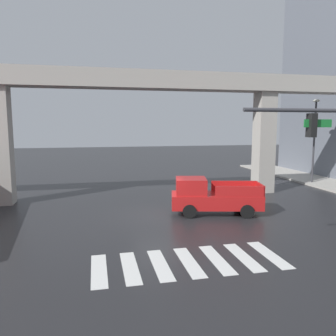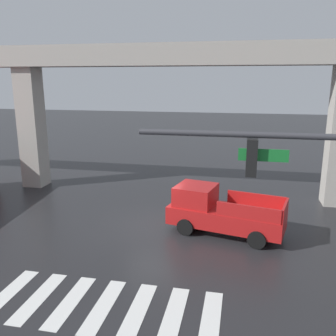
# 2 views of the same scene
# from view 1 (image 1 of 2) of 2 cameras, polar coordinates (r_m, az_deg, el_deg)

# --- Properties ---
(ground_plane) EXTENTS (120.00, 120.00, 0.00)m
(ground_plane) POSITION_cam_1_polar(r_m,az_deg,el_deg) (18.69, -1.85, -8.37)
(ground_plane) COLOR #232326
(crosswalk_stripes) EXTENTS (7.15, 2.80, 0.01)m
(crosswalk_stripes) POSITION_cam_1_polar(r_m,az_deg,el_deg) (12.85, 3.64, -15.89)
(crosswalk_stripes) COLOR silver
(crosswalk_stripes) RESTS_ON ground
(elevated_overpass) EXTENTS (50.61, 1.82, 8.71)m
(elevated_overpass) POSITION_cam_1_polar(r_m,az_deg,el_deg) (23.10, -4.33, 12.91)
(elevated_overpass) COLOR #ADA89E
(elevated_overpass) RESTS_ON ground
(pickup_truck) EXTENTS (5.39, 2.98, 2.08)m
(pickup_truck) POSITION_cam_1_polar(r_m,az_deg,el_deg) (19.18, 7.42, -4.97)
(pickup_truck) COLOR red
(pickup_truck) RESTS_ON ground
(street_lamp_mid_block) EXTENTS (0.44, 0.70, 7.24)m
(street_lamp_mid_block) POSITION_cam_1_polar(r_m,az_deg,el_deg) (30.92, 24.00, 5.82)
(street_lamp_mid_block) COLOR #38383D
(street_lamp_mid_block) RESTS_ON ground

